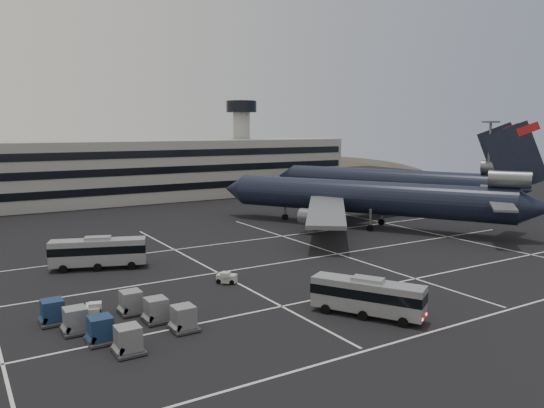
# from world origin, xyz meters

# --- Properties ---
(ground) EXTENTS (260.00, 260.00, 0.00)m
(ground) POSITION_xyz_m (0.00, 0.00, 0.00)
(ground) COLOR black
(ground) RESTS_ON ground
(lane_markings) EXTENTS (90.00, 55.62, 0.01)m
(lane_markings) POSITION_xyz_m (0.95, 0.72, 0.01)
(lane_markings) COLOR silver
(lane_markings) RESTS_ON ground
(terminal) EXTENTS (125.00, 26.00, 24.00)m
(terminal) POSITION_xyz_m (-2.95, 71.14, 6.93)
(terminal) COLOR gray
(terminal) RESTS_ON ground
(hills) EXTENTS (352.00, 180.00, 44.00)m
(hills) POSITION_xyz_m (17.99, 170.00, -12.07)
(hills) COLOR #38332B
(hills) RESTS_ON ground
(lightpole_right) EXTENTS (2.40, 2.40, 18.28)m
(lightpole_right) POSITION_xyz_m (58.00, 15.00, 11.82)
(lightpole_right) COLOR slate
(lightpole_right) RESTS_ON ground
(trijet_main) EXTENTS (41.76, 52.27, 18.08)m
(trijet_main) POSITION_xyz_m (28.55, 16.66, 5.25)
(trijet_main) COLOR black
(trijet_main) RESTS_ON ground
(trijet_far) EXTENTS (31.19, 54.53, 18.08)m
(trijet_far) POSITION_xyz_m (50.15, 33.23, 5.43)
(trijet_far) COLOR black
(trijet_far) RESTS_ON ground
(bus_near) EXTENTS (7.26, 10.06, 3.63)m
(bus_near) POSITION_xyz_m (-0.82, -16.31, 1.98)
(bus_near) COLOR gray
(bus_near) RESTS_ON ground
(bus_far) EXTENTS (11.45, 6.26, 3.97)m
(bus_far) POSITION_xyz_m (-17.51, 13.26, 2.17)
(bus_far) COLOR gray
(bus_far) RESTS_ON ground
(tug_a) EXTENTS (1.83, 2.45, 1.41)m
(tug_a) POSITION_xyz_m (-22.09, -3.36, 0.63)
(tug_a) COLOR #B8B8B4
(tug_a) RESTS_ON ground
(tug_b) EXTENTS (2.38, 2.39, 1.36)m
(tug_b) POSITION_xyz_m (-6.91, -0.33, 0.60)
(tug_b) COLOR #B8B8B4
(tug_b) RESTS_ON ground
(uld_cluster) EXTENTS (12.12, 12.76, 2.13)m
(uld_cluster) POSITION_xyz_m (-20.98, -7.81, 1.04)
(uld_cluster) COLOR #2D2D30
(uld_cluster) RESTS_ON ground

